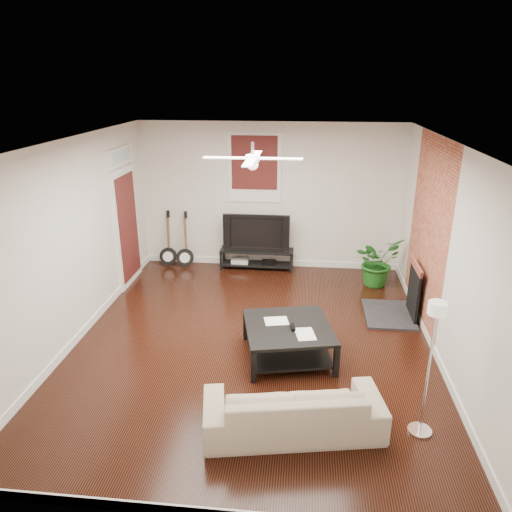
{
  "coord_description": "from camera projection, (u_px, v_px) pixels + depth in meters",
  "views": [
    {
      "loc": [
        0.68,
        -6.01,
        3.54
      ],
      "look_at": [
        0.0,
        0.4,
        1.15
      ],
      "focal_mm": 33.78,
      "sensor_mm": 36.0,
      "label": 1
    }
  ],
  "objects": [
    {
      "name": "fireplace",
      "position": [
        401.0,
        289.0,
        7.46
      ],
      "size": [
        0.8,
        1.1,
        0.92
      ],
      "primitive_type": "cube",
      "color": "black",
      "rests_on": "floor"
    },
    {
      "name": "potted_plant",
      "position": [
        377.0,
        261.0,
        8.63
      ],
      "size": [
        1.06,
        1.04,
        0.89
      ],
      "primitive_type": "imported",
      "rotation": [
        0.0,
        0.0,
        0.66
      ],
      "color": "#1B5D1A",
      "rests_on": "floor"
    },
    {
      "name": "room",
      "position": [
        253.0,
        249.0,
        6.41
      ],
      "size": [
        5.01,
        6.01,
        2.81
      ],
      "color": "black",
      "rests_on": "ground"
    },
    {
      "name": "coffee_table",
      "position": [
        288.0,
        341.0,
        6.43
      ],
      "size": [
        1.32,
        1.32,
        0.47
      ],
      "primitive_type": "cube",
      "rotation": [
        0.0,
        0.0,
        0.22
      ],
      "color": "black",
      "rests_on": "floor"
    },
    {
      "name": "floor_lamp",
      "position": [
        428.0,
        370.0,
        4.86
      ],
      "size": [
        0.29,
        0.29,
        1.54
      ],
      "primitive_type": null,
      "rotation": [
        0.0,
        0.0,
        0.18
      ],
      "color": "silver",
      "rests_on": "floor"
    },
    {
      "name": "ceiling_fan",
      "position": [
        253.0,
        158.0,
        6.0
      ],
      "size": [
        1.24,
        1.24,
        0.32
      ],
      "primitive_type": null,
      "color": "white",
      "rests_on": "ceiling"
    },
    {
      "name": "tv",
      "position": [
        257.0,
        231.0,
        9.27
      ],
      "size": [
        1.27,
        0.17,
        0.73
      ],
      "primitive_type": "imported",
      "color": "black",
      "rests_on": "tv_stand"
    },
    {
      "name": "sofa",
      "position": [
        293.0,
        408.0,
        5.07
      ],
      "size": [
        1.98,
        1.07,
        0.55
      ],
      "primitive_type": "imported",
      "rotation": [
        0.0,
        0.0,
        3.32
      ],
      "color": "tan",
      "rests_on": "floor"
    },
    {
      "name": "window_back",
      "position": [
        254.0,
        168.0,
        9.02
      ],
      "size": [
        1.0,
        0.06,
        1.3
      ],
      "primitive_type": "cube",
      "color": "#3E1211",
      "rests_on": "wall_back"
    },
    {
      "name": "guitar_right",
      "position": [
        184.0,
        240.0,
        9.41
      ],
      "size": [
        0.39,
        0.32,
        1.11
      ],
      "primitive_type": null,
      "rotation": [
        0.0,
        0.0,
        0.25
      ],
      "color": "black",
      "rests_on": "floor"
    },
    {
      "name": "tv_stand",
      "position": [
        257.0,
        259.0,
        9.45
      ],
      "size": [
        1.42,
        0.38,
        0.4
      ],
      "primitive_type": "cube",
      "color": "black",
      "rests_on": "floor"
    },
    {
      "name": "brick_accent",
      "position": [
        428.0,
        232.0,
        7.1
      ],
      "size": [
        0.02,
        2.2,
        2.8
      ],
      "primitive_type": "cube",
      "color": "#9F4933",
      "rests_on": "floor"
    },
    {
      "name": "door_left",
      "position": [
        126.0,
        216.0,
        8.48
      ],
      "size": [
        0.08,
        1.0,
        2.5
      ],
      "primitive_type": "cube",
      "color": "white",
      "rests_on": "wall_left"
    },
    {
      "name": "guitar_left",
      "position": [
        167.0,
        239.0,
        9.47
      ],
      "size": [
        0.38,
        0.29,
        1.11
      ],
      "primitive_type": null,
      "rotation": [
        0.0,
        0.0,
        0.15
      ],
      "color": "black",
      "rests_on": "floor"
    }
  ]
}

